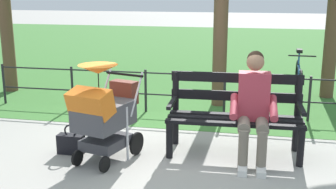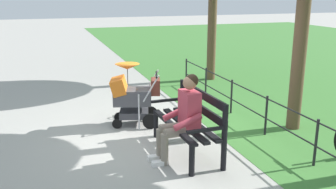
{
  "view_description": "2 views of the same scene",
  "coord_description": "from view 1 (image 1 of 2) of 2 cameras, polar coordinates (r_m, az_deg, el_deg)",
  "views": [
    {
      "loc": [
        -1.08,
        4.92,
        1.98
      ],
      "look_at": [
        -0.11,
        0.22,
        0.77
      ],
      "focal_mm": 45.9,
      "sensor_mm": 36.0,
      "label": 1
    },
    {
      "loc": [
        -5.93,
        1.94,
        2.41
      ],
      "look_at": [
        -0.05,
        -0.02,
        0.71
      ],
      "focal_mm": 40.51,
      "sensor_mm": 36.0,
      "label": 2
    }
  ],
  "objects": [
    {
      "name": "person_on_bench",
      "position": [
        4.98,
        11.31,
        -1.32
      ],
      "size": [
        0.54,
        0.74,
        1.28
      ],
      "color": "slate",
      "rests_on": "ground"
    },
    {
      "name": "bicycle",
      "position": [
        7.94,
        16.94,
        1.74
      ],
      "size": [
        0.44,
        1.66,
        0.89
      ],
      "color": "black",
      "rests_on": "ground"
    },
    {
      "name": "ground_plane",
      "position": [
        5.41,
        -0.67,
        -7.36
      ],
      "size": [
        60.0,
        60.0,
        0.0
      ],
      "primitive_type": "plane",
      "color": "#9E9B93"
    },
    {
      "name": "handbag",
      "position": [
        5.39,
        -12.75,
        -6.36
      ],
      "size": [
        0.32,
        0.14,
        0.37
      ],
      "color": "black",
      "rests_on": "ground"
    },
    {
      "name": "grass_lawn",
      "position": [
        13.9,
        7.13,
        5.82
      ],
      "size": [
        40.0,
        16.0,
        0.01
      ],
      "primitive_type": "cube",
      "color": "#3D7533",
      "rests_on": "ground"
    },
    {
      "name": "stroller",
      "position": [
        4.96,
        -8.54,
        -2.28
      ],
      "size": [
        0.72,
        0.98,
        1.15
      ],
      "color": "black",
      "rests_on": "ground"
    },
    {
      "name": "park_fence",
      "position": [
        6.78,
        2.19,
        0.75
      ],
      "size": [
        6.36,
        0.04,
        0.7
      ],
      "color": "black",
      "rests_on": "ground"
    },
    {
      "name": "park_bench",
      "position": [
        5.24,
        8.88,
        -2.16
      ],
      "size": [
        1.62,
        0.65,
        0.96
      ],
      "color": "black",
      "rests_on": "ground"
    }
  ]
}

